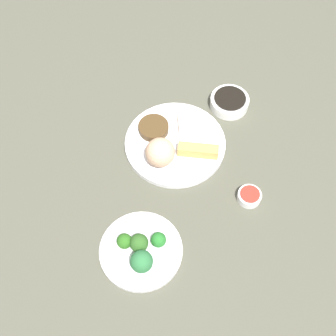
% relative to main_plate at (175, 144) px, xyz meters
% --- Properties ---
extents(tabletop, '(2.20, 2.20, 0.02)m').
position_rel_main_plate_xyz_m(tabletop, '(0.02, 0.04, -0.02)').
color(tabletop, '#49493C').
rests_on(tabletop, ground).
extents(main_plate, '(0.28, 0.28, 0.02)m').
position_rel_main_plate_xyz_m(main_plate, '(0.00, 0.00, 0.00)').
color(main_plate, white).
rests_on(main_plate, tabletop).
extents(rice_scoop, '(0.08, 0.08, 0.08)m').
position_rel_main_plate_xyz_m(rice_scoop, '(0.07, -0.02, 0.05)').
color(rice_scoop, tan).
rests_on(rice_scoop, main_plate).
extents(spring_roll, '(0.06, 0.11, 0.03)m').
position_rel_main_plate_xyz_m(spring_roll, '(0.02, 0.07, 0.02)').
color(spring_roll, gold).
rests_on(spring_roll, main_plate).
extents(crab_rangoon_wonton, '(0.09, 0.09, 0.01)m').
position_rel_main_plate_xyz_m(crab_rangoon_wonton, '(-0.07, 0.02, 0.01)').
color(crab_rangoon_wonton, beige).
rests_on(crab_rangoon_wonton, main_plate).
extents(stir_fry_heap, '(0.09, 0.09, 0.02)m').
position_rel_main_plate_xyz_m(stir_fry_heap, '(-0.02, -0.07, 0.02)').
color(stir_fry_heap, '#48331B').
rests_on(stir_fry_heap, main_plate).
extents(broccoli_plate, '(0.20, 0.20, 0.01)m').
position_rel_main_plate_xyz_m(broccoli_plate, '(0.33, 0.03, -0.00)').
color(broccoli_plate, white).
rests_on(broccoli_plate, tabletop).
extents(broccoli_floret_0, '(0.05, 0.05, 0.05)m').
position_rel_main_plate_xyz_m(broccoli_floret_0, '(0.32, 0.02, 0.03)').
color(broccoli_floret_0, '#2B561F').
rests_on(broccoli_floret_0, broccoli_plate).
extents(broccoli_floret_1, '(0.04, 0.04, 0.04)m').
position_rel_main_plate_xyz_m(broccoli_floret_1, '(0.29, 0.06, 0.02)').
color(broccoli_floret_1, '#246C27').
rests_on(broccoli_floret_1, broccoli_plate).
extents(broccoli_floret_2, '(0.05, 0.05, 0.05)m').
position_rel_main_plate_xyz_m(broccoli_floret_2, '(0.36, 0.05, 0.03)').
color(broccoli_floret_2, '#2A6738').
rests_on(broccoli_floret_2, broccoli_plate).
extents(broccoli_floret_3, '(0.04, 0.04, 0.04)m').
position_rel_main_plate_xyz_m(broccoli_floret_3, '(0.33, -0.01, 0.03)').
color(broccoli_floret_3, '#295F1B').
rests_on(broccoli_floret_3, broccoli_plate).
extents(soy_sauce_bowl, '(0.11, 0.11, 0.03)m').
position_rel_main_plate_xyz_m(soy_sauce_bowl, '(-0.19, 0.10, 0.01)').
color(soy_sauce_bowl, white).
rests_on(soy_sauce_bowl, tabletop).
extents(soy_sauce_bowl_liquid, '(0.09, 0.09, 0.00)m').
position_rel_main_plate_xyz_m(soy_sauce_bowl_liquid, '(-0.19, 0.10, 0.03)').
color(soy_sauce_bowl_liquid, black).
rests_on(soy_sauce_bowl_liquid, soy_sauce_bowl).
extents(sauce_ramekin_sweet_and_sour, '(0.06, 0.06, 0.02)m').
position_rel_main_plate_xyz_m(sauce_ramekin_sweet_and_sour, '(0.09, 0.24, 0.00)').
color(sauce_ramekin_sweet_and_sour, white).
rests_on(sauce_ramekin_sweet_and_sour, tabletop).
extents(sauce_ramekin_sweet_and_sour_liquid, '(0.05, 0.05, 0.00)m').
position_rel_main_plate_xyz_m(sauce_ramekin_sweet_and_sour_liquid, '(0.09, 0.24, 0.02)').
color(sauce_ramekin_sweet_and_sour_liquid, red).
rests_on(sauce_ramekin_sweet_and_sour_liquid, sauce_ramekin_sweet_and_sour).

